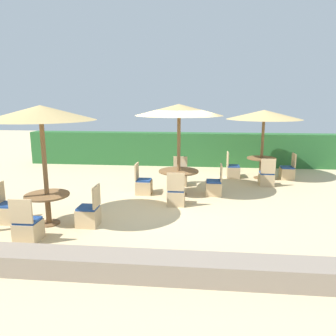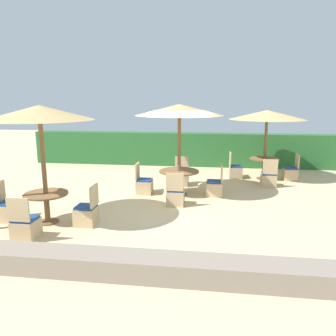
# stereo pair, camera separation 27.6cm
# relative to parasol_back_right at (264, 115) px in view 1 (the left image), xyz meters

# --- Properties ---
(ground_plane) EXTENTS (40.00, 40.00, 0.00)m
(ground_plane) POSITION_rel_parasol_back_right_xyz_m (-3.07, -3.41, -2.26)
(ground_plane) COLOR #D1BA8C
(hedge_row) EXTENTS (13.00, 0.70, 1.39)m
(hedge_row) POSITION_rel_parasol_back_right_xyz_m (-3.07, 2.15, -1.56)
(hedge_row) COLOR #28602D
(hedge_row) RESTS_ON ground_plane
(stone_border) EXTENTS (10.00, 0.56, 0.36)m
(stone_border) POSITION_rel_parasol_back_right_xyz_m (-3.07, -7.02, -2.08)
(stone_border) COLOR gray
(stone_border) RESTS_ON ground_plane
(parasol_back_right) EXTENTS (2.60, 2.60, 2.43)m
(parasol_back_right) POSITION_rel_parasol_back_right_xyz_m (0.00, 0.00, 0.00)
(parasol_back_right) COLOR brown
(parasol_back_right) RESTS_ON ground_plane
(round_table_back_right) EXTENTS (1.02, 1.02, 0.75)m
(round_table_back_right) POSITION_rel_parasol_back_right_xyz_m (0.00, 0.00, -1.68)
(round_table_back_right) COLOR brown
(round_table_back_right) RESTS_ON ground_plane
(patio_chair_back_right_east) EXTENTS (0.46, 0.46, 0.93)m
(patio_chair_back_right_east) POSITION_rel_parasol_back_right_xyz_m (0.92, -0.03, -1.99)
(patio_chair_back_right_east) COLOR tan
(patio_chair_back_right_east) RESTS_ON ground_plane
(patio_chair_back_right_west) EXTENTS (0.46, 0.46, 0.93)m
(patio_chair_back_right_west) POSITION_rel_parasol_back_right_xyz_m (-0.99, 0.02, -1.99)
(patio_chair_back_right_west) COLOR tan
(patio_chair_back_right_west) RESTS_ON ground_plane
(patio_chair_back_right_south) EXTENTS (0.46, 0.46, 0.93)m
(patio_chair_back_right_south) POSITION_rel_parasol_back_right_xyz_m (0.00, -1.03, -1.99)
(patio_chair_back_right_south) COLOR tan
(patio_chair_back_right_south) RESTS_ON ground_plane
(parasol_front_left) EXTENTS (2.35, 2.35, 2.67)m
(parasol_front_left) POSITION_rel_parasol_back_right_xyz_m (-5.58, -4.99, 0.24)
(parasol_front_left) COLOR brown
(parasol_front_left) RESTS_ON ground_plane
(round_table_front_left) EXTENTS (0.99, 0.99, 0.70)m
(round_table_front_left) POSITION_rel_parasol_back_right_xyz_m (-5.58, -4.99, -1.72)
(round_table_front_left) COLOR brown
(round_table_front_left) RESTS_ON ground_plane
(patio_chair_front_left_south) EXTENTS (0.46, 0.46, 0.93)m
(patio_chair_front_left_south) POSITION_rel_parasol_back_right_xyz_m (-5.57, -5.92, -1.99)
(patio_chair_front_left_south) COLOR tan
(patio_chair_front_left_south) RESTS_ON ground_plane
(patio_chair_front_left_west) EXTENTS (0.46, 0.46, 0.93)m
(patio_chair_front_left_west) POSITION_rel_parasol_back_right_xyz_m (-6.56, -4.98, -1.99)
(patio_chair_front_left_west) COLOR tan
(patio_chair_front_left_west) RESTS_ON ground_plane
(patio_chair_front_left_east) EXTENTS (0.46, 0.46, 0.93)m
(patio_chair_front_left_east) POSITION_rel_parasol_back_right_xyz_m (-4.63, -5.00, -1.99)
(patio_chair_front_left_east) COLOR tan
(patio_chair_front_left_east) RESTS_ON ground_plane
(parasol_center) EXTENTS (2.52, 2.52, 2.66)m
(parasol_center) POSITION_rel_parasol_back_right_xyz_m (-2.80, -2.35, 0.23)
(parasol_center) COLOR brown
(parasol_center) RESTS_ON ground_plane
(round_table_center) EXTENTS (1.17, 1.17, 0.73)m
(round_table_center) POSITION_rel_parasol_back_right_xyz_m (-2.80, -2.35, -1.66)
(round_table_center) COLOR brown
(round_table_center) RESTS_ON ground_plane
(patio_chair_center_south) EXTENTS (0.46, 0.46, 0.93)m
(patio_chair_center_south) POSITION_rel_parasol_back_right_xyz_m (-2.79, -3.35, -1.99)
(patio_chair_center_south) COLOR tan
(patio_chair_center_south) RESTS_ON ground_plane
(patio_chair_center_north) EXTENTS (0.46, 0.46, 0.93)m
(patio_chair_center_north) POSITION_rel_parasol_back_right_xyz_m (-2.83, -1.25, -1.99)
(patio_chair_center_north) COLOR tan
(patio_chair_center_north) RESTS_ON ground_plane
(patio_chair_center_west) EXTENTS (0.46, 0.46, 0.93)m
(patio_chair_center_west) POSITION_rel_parasol_back_right_xyz_m (-3.86, -2.38, -1.99)
(patio_chair_center_west) COLOR tan
(patio_chair_center_west) RESTS_ON ground_plane
(patio_chair_center_east) EXTENTS (0.46, 0.46, 0.93)m
(patio_chair_center_east) POSITION_rel_parasol_back_right_xyz_m (-1.75, -2.31, -1.99)
(patio_chair_center_east) COLOR tan
(patio_chair_center_east) RESTS_ON ground_plane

